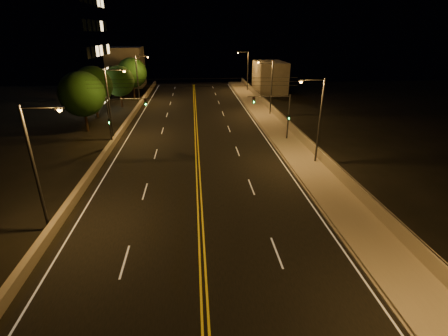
{
  "coord_description": "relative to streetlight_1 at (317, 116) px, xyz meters",
  "views": [
    {
      "loc": [
        -0.16,
        -5.18,
        12.33
      ],
      "look_at": [
        2.0,
        18.0,
        2.5
      ],
      "focal_mm": 26.0,
      "sensor_mm": 36.0,
      "label": 1
    }
  ],
  "objects": [
    {
      "name": "road",
      "position": [
        -11.5,
        -4.16,
        -4.9
      ],
      "size": [
        18.0,
        120.0,
        0.02
      ],
      "primitive_type": "cube",
      "color": "black",
      "rests_on": "ground"
    },
    {
      "name": "sidewalk",
      "position": [
        -0.7,
        -4.16,
        -4.76
      ],
      "size": [
        3.6,
        120.0,
        0.3
      ],
      "primitive_type": "cube",
      "color": "gray",
      "rests_on": "ground"
    },
    {
      "name": "curb",
      "position": [
        -2.57,
        -4.16,
        -4.83
      ],
      "size": [
        0.14,
        120.0,
        0.15
      ],
      "primitive_type": "cube",
      "color": "gray",
      "rests_on": "ground"
    },
    {
      "name": "parapet_wall",
      "position": [
        0.95,
        -4.16,
        -4.11
      ],
      "size": [
        0.3,
        120.0,
        1.0
      ],
      "primitive_type": "cube",
      "color": "gray",
      "rests_on": "sidewalk"
    },
    {
      "name": "jersey_barrier",
      "position": [
        -21.22,
        -4.16,
        -4.54
      ],
      "size": [
        0.45,
        120.0,
        0.74
      ],
      "primitive_type": "cube",
      "color": "gray",
      "rests_on": "ground"
    },
    {
      "name": "distant_building_right",
      "position": [
        5.0,
        42.18,
        -1.72
      ],
      "size": [
        6.0,
        10.0,
        6.37
      ],
      "primitive_type": "cube",
      "color": "gray",
      "rests_on": "ground"
    },
    {
      "name": "distant_building_left",
      "position": [
        -27.5,
        53.22,
        -0.44
      ],
      "size": [
        8.0,
        8.0,
        8.94
      ],
      "primitive_type": "cube",
      "color": "gray",
      "rests_on": "ground"
    },
    {
      "name": "parapet_rail",
      "position": [
        0.95,
        -4.16,
        -3.58
      ],
      "size": [
        0.06,
        120.0,
        0.06
      ],
      "primitive_type": "cylinder",
      "rotation": [
        1.57,
        0.0,
        0.0
      ],
      "color": "black",
      "rests_on": "parapet_wall"
    },
    {
      "name": "lane_markings",
      "position": [
        -11.5,
        -4.23,
        -4.89
      ],
      "size": [
        17.32,
        116.0,
        0.0
      ],
      "color": "silver",
      "rests_on": "road"
    },
    {
      "name": "streetlight_1",
      "position": [
        0.0,
        0.0,
        0.0
      ],
      "size": [
        2.55,
        0.28,
        8.43
      ],
      "color": "#2D2D33",
      "rests_on": "ground"
    },
    {
      "name": "streetlight_2",
      "position": [
        0.0,
        20.39,
        0.0
      ],
      "size": [
        2.55,
        0.28,
        8.43
      ],
      "color": "#2D2D33",
      "rests_on": "ground"
    },
    {
      "name": "streetlight_3",
      "position": [
        0.0,
        43.05,
        0.0
      ],
      "size": [
        2.55,
        0.28,
        8.43
      ],
      "color": "#2D2D33",
      "rests_on": "ground"
    },
    {
      "name": "streetlight_4",
      "position": [
        -21.4,
        -9.77,
        0.0
      ],
      "size": [
        2.55,
        0.28,
        8.43
      ],
      "color": "#2D2D33",
      "rests_on": "ground"
    },
    {
      "name": "streetlight_5",
      "position": [
        -21.4,
        10.16,
        0.0
      ],
      "size": [
        2.55,
        0.28,
        8.43
      ],
      "color": "#2D2D33",
      "rests_on": "ground"
    },
    {
      "name": "streetlight_6",
      "position": [
        -21.4,
        32.37,
        0.0
      ],
      "size": [
        2.55,
        0.28,
        8.43
      ],
      "color": "#2D2D33",
      "rests_on": "ground"
    },
    {
      "name": "traffic_signal_right",
      "position": [
        -1.56,
        7.64,
        -1.32
      ],
      "size": [
        5.11,
        0.31,
        5.6
      ],
      "color": "#2D2D33",
      "rests_on": "ground"
    },
    {
      "name": "traffic_signal_left",
      "position": [
        -20.25,
        7.64,
        -1.32
      ],
      "size": [
        5.11,
        0.31,
        5.6
      ],
      "color": "#2D2D33",
      "rests_on": "ground"
    },
    {
      "name": "overhead_wires",
      "position": [
        -11.5,
        5.34,
        2.49
      ],
      "size": [
        22.0,
        0.03,
        0.83
      ],
      "color": "black"
    },
    {
      "name": "building_tower",
      "position": [
        -38.59,
        27.92,
        10.12
      ],
      "size": [
        24.0,
        15.0,
        31.2
      ],
      "color": "gray",
      "rests_on": "ground"
    },
    {
      "name": "tree_0",
      "position": [
        -25.92,
        14.1,
        0.0
      ],
      "size": [
        5.75,
        5.75,
        7.8
      ],
      "color": "black",
      "rests_on": "ground"
    },
    {
      "name": "tree_1",
      "position": [
        -26.62,
        21.72,
        -0.06
      ],
      "size": [
        5.68,
        5.68,
        7.69
      ],
      "color": "black",
      "rests_on": "ground"
    },
    {
      "name": "tree_2",
      "position": [
        -24.36,
        29.23,
        -0.48
      ],
      "size": [
        5.18,
        5.18,
        7.03
      ],
      "color": "black",
      "rests_on": "ground"
    },
    {
      "name": "tree_3",
      "position": [
        -23.45,
        37.4,
        -0.03
      ],
      "size": [
        5.71,
        5.71,
        7.74
      ],
      "color": "black",
      "rests_on": "ground"
    }
  ]
}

